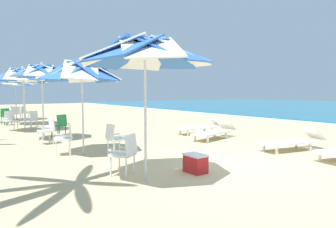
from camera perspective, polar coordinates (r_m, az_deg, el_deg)
The scene contains 22 objects.
ground_plane at distance 7.38m, azimuth 11.67°, elevation -9.38°, with size 80.00×80.00×0.00m, color #D3B784.
beach_umbrella_0 at distance 5.81m, azimuth -4.40°, elevation 11.53°, with size 2.57×2.57×2.83m.
plastic_chair_0 at distance 6.24m, azimuth -8.12°, elevation -7.17°, with size 0.63×0.62×0.87m.
beach_umbrella_1 at distance 8.52m, azimuth -16.11°, elevation 7.66°, with size 2.25×2.25×2.66m.
plastic_chair_1 at distance 8.65m, azimuth -19.00°, elevation -4.16°, with size 0.53×0.55×0.87m.
plastic_chair_2 at distance 8.23m, azimuth -10.18°, elevation -4.41°, with size 0.46×0.49×0.87m.
beach_umbrella_2 at distance 11.52m, azimuth -22.93°, elevation 7.34°, with size 2.06×2.06×2.76m.
plastic_chair_3 at distance 10.67m, azimuth -21.94°, elevation -2.68°, with size 0.48×0.50×0.87m.
plastic_chair_4 at distance 12.13m, azimuth -19.94°, elevation -1.82°, with size 0.60×0.58×0.87m.
beach_umbrella_3 at distance 14.50m, azimuth -25.92°, elevation 6.66°, with size 2.54×2.54×2.83m.
plastic_chair_5 at distance 14.86m, azimuth -24.54°, elevation -0.87°, with size 0.62×0.61×0.87m.
plastic_chair_6 at distance 15.07m, azimuth -27.79°, elevation -0.91°, with size 0.55×0.53×0.87m.
beach_umbrella_4 at distance 17.39m, azimuth -25.76°, elevation 6.13°, with size 2.42×2.42×2.80m.
plastic_chair_7 at distance 17.61m, azimuth -28.51°, elevation -0.26°, with size 0.55×0.52×0.87m.
beach_umbrella_5 at distance 20.36m, azimuth -27.13°, elevation 5.48°, with size 2.23×2.23×2.66m.
plastic_chair_8 at distance 20.17m, azimuth -25.58°, elevation 0.36°, with size 0.52×0.54×0.87m.
plastic_chair_9 at distance 19.52m, azimuth -26.85°, elevation 0.20°, with size 0.56×0.53×0.87m.
plastic_chair_10 at distance 20.64m, azimuth -28.00°, elevation 0.35°, with size 0.47×0.50×0.87m.
sun_lounger_1 at distance 9.59m, azimuth 22.65°, elevation -4.75°, with size 1.05×2.23×0.62m.
sun_lounger_2 at distance 11.07m, azimuth 8.82°, elevation -3.30°, with size 1.13×2.23×0.62m.
sun_lounger_3 at distance 12.45m, azimuth 6.20°, elevation -2.43°, with size 0.73×2.17×0.62m.
cooler_box at distance 6.52m, azimuth 5.26°, elevation -9.31°, with size 0.50×0.34×0.40m.
Camera 1 is at (4.85, -5.29, 1.73)m, focal length 31.96 mm.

